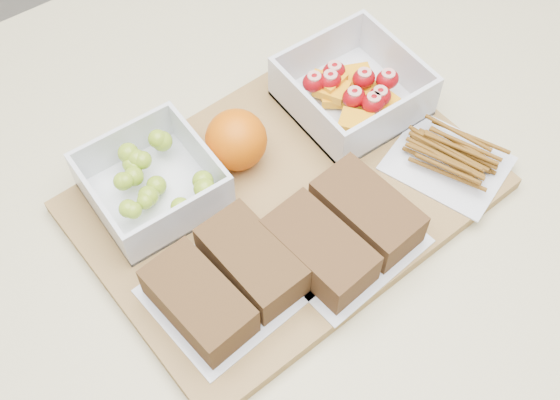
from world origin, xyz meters
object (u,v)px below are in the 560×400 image
(cutting_board, at_px, (285,195))
(grape_container, at_px, (153,182))
(sandwich_bag_left, at_px, (226,281))
(sandwich_bag_center, at_px, (343,231))
(fruit_container, at_px, (352,91))
(orange, at_px, (236,140))
(pretzel_bag, at_px, (450,157))

(cutting_board, relative_size, grape_container, 3.35)
(cutting_board, xyz_separation_m, sandwich_bag_left, (-0.12, -0.06, 0.03))
(sandwich_bag_left, height_order, sandwich_bag_center, same)
(fruit_container, bearing_deg, sandwich_bag_center, -131.40)
(fruit_container, bearing_deg, orange, 176.14)
(orange, bearing_deg, grape_container, 173.28)
(cutting_board, xyz_separation_m, sandwich_bag_center, (0.01, -0.09, 0.03))
(orange, relative_size, sandwich_bag_center, 0.43)
(cutting_board, relative_size, sandwich_bag_center, 2.68)
(orange, distance_m, sandwich_bag_center, 0.15)
(grape_container, bearing_deg, sandwich_bag_center, -52.44)
(pretzel_bag, bearing_deg, grape_container, 151.66)
(grape_container, relative_size, pretzel_bag, 0.83)
(orange, relative_size, sandwich_bag_left, 0.44)
(cutting_board, height_order, pretzel_bag, pretzel_bag)
(orange, height_order, sandwich_bag_center, orange)
(cutting_board, distance_m, sandwich_bag_center, 0.09)
(cutting_board, distance_m, grape_container, 0.14)
(fruit_container, relative_size, sandwich_bag_center, 0.89)
(grape_container, distance_m, pretzel_bag, 0.32)
(fruit_container, distance_m, sandwich_bag_center, 0.19)
(orange, bearing_deg, sandwich_bag_left, -127.31)
(sandwich_bag_center, bearing_deg, grape_container, 127.56)
(fruit_container, distance_m, pretzel_bag, 0.13)
(sandwich_bag_left, relative_size, sandwich_bag_center, 0.98)
(grape_container, bearing_deg, sandwich_bag_left, -90.62)
(fruit_container, height_order, pretzel_bag, fruit_container)
(sandwich_bag_left, bearing_deg, grape_container, 89.38)
(pretzel_bag, bearing_deg, cutting_board, 155.91)
(cutting_board, height_order, fruit_container, fruit_container)
(sandwich_bag_left, bearing_deg, pretzel_bag, -2.22)
(grape_container, xyz_separation_m, sandwich_bag_left, (-0.00, -0.14, -0.00))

